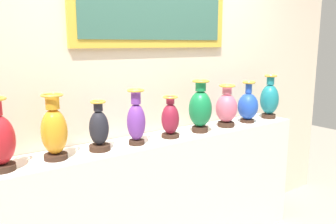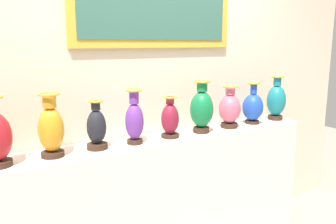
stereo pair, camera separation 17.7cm
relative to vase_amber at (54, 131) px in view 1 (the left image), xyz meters
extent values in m
cube|color=silver|center=(0.87, 0.02, -0.70)|extent=(2.58, 0.37, 1.03)
cube|color=beige|center=(0.87, 0.26, 0.18)|extent=(4.61, 0.10, 2.79)
cube|color=gold|center=(0.89, 0.20, 0.81)|extent=(1.39, 0.03, 0.65)
cube|color=#376556|center=(0.89, 0.18, 0.81)|extent=(1.27, 0.01, 0.53)
cylinder|color=#382319|center=(-0.31, -0.02, -0.16)|extent=(0.15, 0.15, 0.03)
cylinder|color=#382319|center=(0.00, 0.00, -0.16)|extent=(0.14, 0.14, 0.03)
ellipsoid|color=orange|center=(0.00, 0.00, -0.01)|extent=(0.16, 0.16, 0.28)
cylinder|color=orange|center=(0.00, 0.00, 0.18)|extent=(0.08, 0.08, 0.08)
torus|color=gold|center=(0.00, 0.00, 0.22)|extent=(0.13, 0.13, 0.01)
cylinder|color=#382319|center=(0.30, 0.00, -0.16)|extent=(0.14, 0.14, 0.04)
ellipsoid|color=black|center=(0.30, 0.00, -0.03)|extent=(0.13, 0.13, 0.23)
cylinder|color=black|center=(0.30, 0.00, 0.12)|extent=(0.06, 0.06, 0.06)
torus|color=gold|center=(0.30, 0.00, 0.15)|extent=(0.10, 0.10, 0.02)
cylinder|color=#382319|center=(0.57, -0.02, -0.16)|extent=(0.11, 0.11, 0.03)
ellipsoid|color=#6B3393|center=(0.57, -0.02, -0.02)|extent=(0.13, 0.13, 0.26)
cylinder|color=#6B3393|center=(0.57, -0.02, 0.16)|extent=(0.07, 0.07, 0.10)
torus|color=gold|center=(0.57, -0.02, 0.21)|extent=(0.12, 0.12, 0.02)
cylinder|color=#382319|center=(0.87, -0.01, -0.17)|extent=(0.14, 0.14, 0.03)
ellipsoid|color=maroon|center=(0.87, -0.01, -0.04)|extent=(0.13, 0.13, 0.23)
cylinder|color=maroon|center=(0.87, -0.01, 0.10)|extent=(0.06, 0.06, 0.05)
torus|color=gold|center=(0.87, -0.01, 0.13)|extent=(0.11, 0.11, 0.01)
cylinder|color=#382319|center=(1.16, -0.02, -0.16)|extent=(0.13, 0.13, 0.04)
ellipsoid|color=#14723D|center=(1.16, -0.02, 0.01)|extent=(0.19, 0.19, 0.29)
cylinder|color=#14723D|center=(1.16, -0.02, 0.19)|extent=(0.08, 0.08, 0.08)
torus|color=gold|center=(1.16, -0.02, 0.23)|extent=(0.13, 0.13, 0.02)
cylinder|color=#382319|center=(1.47, -0.01, -0.16)|extent=(0.14, 0.14, 0.04)
ellipsoid|color=#CC5972|center=(1.47, -0.01, -0.02)|extent=(0.18, 0.18, 0.24)
cylinder|color=#CC5972|center=(1.47, -0.01, 0.14)|extent=(0.08, 0.08, 0.07)
torus|color=gold|center=(1.47, -0.01, 0.17)|extent=(0.14, 0.14, 0.02)
cylinder|color=#382319|center=(1.74, -0.01, -0.17)|extent=(0.12, 0.12, 0.03)
ellipsoid|color=#1E47B2|center=(1.74, -0.01, -0.03)|extent=(0.18, 0.18, 0.24)
cylinder|color=#1E47B2|center=(1.74, -0.01, 0.13)|extent=(0.06, 0.06, 0.10)
torus|color=gold|center=(1.74, -0.01, 0.18)|extent=(0.11, 0.11, 0.02)
cylinder|color=#382319|center=(2.05, -0.01, -0.16)|extent=(0.13, 0.13, 0.04)
ellipsoid|color=#19727A|center=(2.05, -0.01, 0.00)|extent=(0.17, 0.17, 0.28)
cylinder|color=#19727A|center=(2.05, -0.01, 0.18)|extent=(0.07, 0.07, 0.08)
torus|color=gold|center=(2.05, -0.01, 0.22)|extent=(0.11, 0.11, 0.02)
camera|label=1|loc=(-0.65, -2.06, 0.52)|focal=37.08mm
camera|label=2|loc=(-0.50, -2.16, 0.52)|focal=37.08mm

